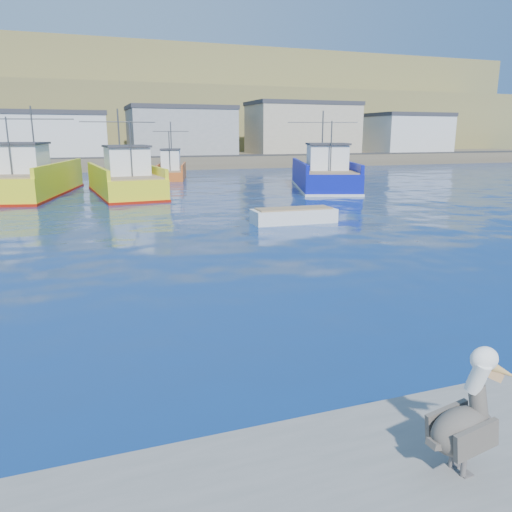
# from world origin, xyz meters

# --- Properties ---
(ground) EXTENTS (260.00, 260.00, 0.00)m
(ground) POSITION_xyz_m (0.00, 0.00, 0.00)
(ground) COLOR #072152
(ground) RESTS_ON ground
(dock_bollards) EXTENTS (36.20, 0.20, 0.30)m
(dock_bollards) POSITION_xyz_m (0.60, -3.40, 0.65)
(dock_bollards) COLOR #4C4C4C
(dock_bollards) RESTS_ON dock
(far_shore) EXTENTS (200.00, 81.00, 24.00)m
(far_shore) POSITION_xyz_m (0.00, 109.20, 8.98)
(far_shore) COLOR brown
(far_shore) RESTS_ON ground
(trawler_yellow_a) EXTENTS (7.77, 14.75, 6.87)m
(trawler_yellow_a) POSITION_xyz_m (-8.68, 33.40, 1.19)
(trawler_yellow_a) COLOR yellow
(trawler_yellow_a) RESTS_ON ground
(trawler_yellow_b) EXTENTS (5.83, 12.60, 6.64)m
(trawler_yellow_b) POSITION_xyz_m (-1.79, 31.29, 1.10)
(trawler_yellow_b) COLOR yellow
(trawler_yellow_b) RESTS_ON ground
(trawler_blue) EXTENTS (8.52, 13.70, 6.72)m
(trawler_blue) POSITION_xyz_m (15.05, 30.32, 1.13)
(trawler_blue) COLOR #0A1394
(trawler_blue) RESTS_ON ground
(boat_orange) EXTENTS (4.36, 7.54, 5.92)m
(boat_orange) POSITION_xyz_m (4.20, 43.98, 0.98)
(boat_orange) COLOR #C7541C
(boat_orange) RESTS_ON ground
(skiff_mid) EXTENTS (4.55, 1.73, 0.98)m
(skiff_mid) POSITION_xyz_m (5.45, 15.15, 0.31)
(skiff_mid) COLOR silver
(skiff_mid) RESTS_ON ground
(pelican) EXTENTS (1.33, 0.59, 1.64)m
(pelican) POSITION_xyz_m (-1.11, -4.79, 1.20)
(pelican) COLOR #595451
(pelican) RESTS_ON dock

